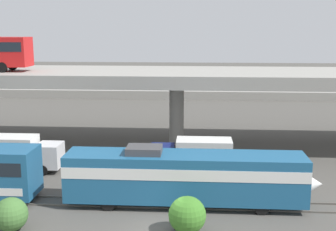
# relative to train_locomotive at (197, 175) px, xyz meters

# --- Properties ---
(ground_plane) EXTENTS (260.00, 260.00, 0.00)m
(ground_plane) POSITION_rel_train_locomotive_xyz_m (-2.16, -4.00, -2.19)
(ground_plane) COLOR #4C4944
(rail_strip_near) EXTENTS (110.00, 0.12, 0.12)m
(rail_strip_near) POSITION_rel_train_locomotive_xyz_m (-2.16, -0.76, -2.13)
(rail_strip_near) COLOR #59544C
(rail_strip_near) RESTS_ON ground_plane
(rail_strip_far) EXTENTS (110.00, 0.12, 0.12)m
(rail_strip_far) POSITION_rel_train_locomotive_xyz_m (-2.16, 0.76, -2.13)
(rail_strip_far) COLOR #59544C
(rail_strip_far) RESTS_ON ground_plane
(train_locomotive) EXTENTS (17.54, 3.04, 4.18)m
(train_locomotive) POSITION_rel_train_locomotive_xyz_m (0.00, 0.00, 0.00)
(train_locomotive) COLOR #1E5984
(train_locomotive) RESTS_ON ground_plane
(highway_overpass) EXTENTS (96.00, 11.08, 7.81)m
(highway_overpass) POSITION_rel_train_locomotive_xyz_m (-2.16, 16.00, 4.79)
(highway_overpass) COLOR gray
(highway_overpass) RESTS_ON ground_plane
(service_truck_west) EXTENTS (6.80, 2.46, 3.04)m
(service_truck_west) POSITION_rel_train_locomotive_xyz_m (-15.18, 6.63, -0.55)
(service_truck_west) COLOR silver
(service_truck_west) RESTS_ON ground_plane
(service_truck_east) EXTENTS (6.80, 2.46, 3.04)m
(service_truck_east) POSITION_rel_train_locomotive_xyz_m (-0.30, 6.63, -0.55)
(service_truck_east) COLOR navy
(service_truck_east) RESTS_ON ground_plane
(pier_parking_lot) EXTENTS (78.73, 11.36, 1.46)m
(pier_parking_lot) POSITION_rel_train_locomotive_xyz_m (-2.16, 51.00, -1.46)
(pier_parking_lot) COLOR gray
(pier_parking_lot) RESTS_ON ground_plane
(parked_car_0) EXTENTS (4.08, 1.89, 1.50)m
(parked_car_0) POSITION_rel_train_locomotive_xyz_m (7.23, 53.13, 0.04)
(parked_car_0) COLOR black
(parked_car_0) RESTS_ON pier_parking_lot
(parked_car_1) EXTENTS (4.67, 1.88, 1.50)m
(parked_car_1) POSITION_rel_train_locomotive_xyz_m (-34.70, 48.41, 0.04)
(parked_car_1) COLOR #515459
(parked_car_1) RESTS_ON pier_parking_lot
(parked_car_2) EXTENTS (4.30, 1.94, 1.50)m
(parked_car_2) POSITION_rel_train_locomotive_xyz_m (-34.28, 52.41, 0.04)
(parked_car_2) COLOR silver
(parked_car_2) RESTS_ON pier_parking_lot
(parked_car_3) EXTENTS (4.07, 1.98, 1.50)m
(parked_car_3) POSITION_rel_train_locomotive_xyz_m (2.04, 51.94, 0.04)
(parked_car_3) COLOR #515459
(parked_car_3) RESTS_ON pier_parking_lot
(parked_car_4) EXTENTS (4.63, 1.90, 1.50)m
(parked_car_4) POSITION_rel_train_locomotive_xyz_m (-2.92, 48.98, 0.04)
(parked_car_4) COLOR black
(parked_car_4) RESTS_ON pier_parking_lot
(parked_car_5) EXTENTS (4.48, 1.98, 1.50)m
(parked_car_5) POSITION_rel_train_locomotive_xyz_m (-26.63, 48.43, 0.04)
(parked_car_5) COLOR #9E998C
(parked_car_5) RESTS_ON pier_parking_lot
(harbor_water) EXTENTS (140.00, 36.00, 0.01)m
(harbor_water) POSITION_rel_train_locomotive_xyz_m (-2.16, 74.00, -2.19)
(harbor_water) COLOR #2D5170
(harbor_water) RESTS_ON ground_plane
(shrub_left) EXTENTS (2.08, 2.08, 2.08)m
(shrub_left) POSITION_rel_train_locomotive_xyz_m (-11.25, -4.65, -1.15)
(shrub_left) COLOR #437134
(shrub_left) RESTS_ON ground_plane
(shrub_right) EXTENTS (2.28, 2.28, 2.28)m
(shrub_right) POSITION_rel_train_locomotive_xyz_m (-0.55, -4.27, -1.05)
(shrub_right) COLOR #3E7C28
(shrub_right) RESTS_ON ground_plane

